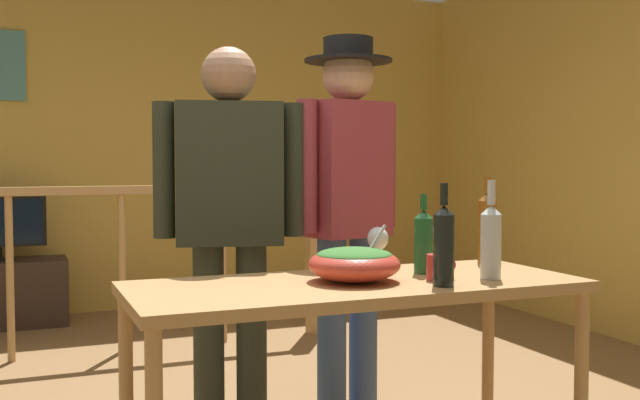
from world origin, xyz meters
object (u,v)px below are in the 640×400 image
stair_railing (106,241)px  wine_bottle_clear (491,240)px  wine_bottle_dark (444,244)px  wine_bottle_green (423,240)px  tv_console (1,294)px  wine_bottle_amber (487,227)px  person_standing_left (229,207)px  serving_table (356,303)px  mug_red (438,267)px  person_standing_right (348,195)px  wine_glass (378,240)px  salad_bowl (354,262)px

stair_railing → wine_bottle_clear: 2.72m
wine_bottle_dark → wine_bottle_green: bearing=73.4°
stair_railing → tv_console: stair_railing is taller
wine_bottle_dark → stair_railing: bearing=107.6°
stair_railing → wine_bottle_green: size_ratio=13.16×
wine_bottle_amber → wine_bottle_green: 0.41m
wine_bottle_dark → person_standing_left: (-0.50, 0.88, 0.09)m
stair_railing → tv_console: bearing=120.7°
serving_table → mug_red: mug_red is taller
mug_red → person_standing_right: bearing=90.4°
tv_console → wine_bottle_dark: bearing=-68.3°
wine_glass → person_standing_right: (0.06, 0.42, 0.16)m
mug_red → tv_console: bearing=113.0°
serving_table → wine_bottle_green: 0.38m
stair_railing → person_standing_left: size_ratio=2.38×
mug_red → salad_bowl: bearing=163.2°
serving_table → wine_bottle_clear: (0.46, -0.14, 0.22)m
tv_console → wine_bottle_amber: (1.90, -3.19, 0.68)m
serving_table → salad_bowl: size_ratio=4.91×
person_standing_right → serving_table: bearing=54.3°
person_standing_left → wine_bottle_clear: bearing=145.7°
serving_table → wine_bottle_clear: 0.53m
serving_table → mug_red: 0.32m
salad_bowl → wine_bottle_dark: (0.24, -0.20, 0.08)m
stair_railing → wine_bottle_dark: size_ratio=11.33×
mug_red → stair_railing: bearing=109.5°
tv_console → person_standing_left: bearing=-71.1°
mug_red → person_standing_right: size_ratio=0.07×
stair_railing → serving_table: bearing=-76.0°
wine_bottle_clear → person_standing_right: size_ratio=0.21×
mug_red → person_standing_right: 0.79m
salad_bowl → serving_table: bearing=21.6°
serving_table → person_standing_left: person_standing_left is taller
person_standing_right → salad_bowl: bearing=53.7°
wine_bottle_dark → mug_red: (0.05, 0.12, -0.10)m
salad_bowl → person_standing_left: 0.74m
salad_bowl → wine_glass: 0.33m
salad_bowl → wine_glass: salad_bowl is taller
wine_bottle_amber → mug_red: 0.52m
wine_bottle_clear → mug_red: bearing=164.4°
stair_railing → salad_bowl: size_ratio=12.16×
person_standing_left → wine_glass: bearing=152.2°
serving_table → person_standing_right: person_standing_right is taller
salad_bowl → mug_red: (0.29, -0.09, -0.02)m
tv_console → person_standing_left: 2.98m
stair_railing → person_standing_left: bearing=-79.5°
wine_bottle_green → person_standing_right: person_standing_right is taller
stair_railing → tv_console: size_ratio=4.39×
mug_red → person_standing_left: person_standing_left is taller
stair_railing → wine_bottle_green: stair_railing is taller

